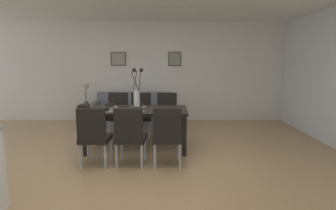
{
  "coord_description": "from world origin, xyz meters",
  "views": [
    {
      "loc": [
        0.54,
        -4.37,
        1.62
      ],
      "look_at": [
        0.51,
        0.89,
        0.78
      ],
      "focal_mm": 30.4,
      "sensor_mm": 36.0,
      "label": 1
    }
  ],
  "objects_px": {
    "sofa": "(135,114)",
    "side_table": "(88,115)",
    "dining_chair_far_right": "(142,113)",
    "dining_chair_mid_left": "(168,134)",
    "dining_chair_near_left": "(95,134)",
    "dining_table": "(138,113)",
    "dining_chair_near_right": "(118,112)",
    "table_lamp": "(87,90)",
    "bowl_near_left": "(106,109)",
    "centerpiece_vase": "(138,93)",
    "bowl_far_left": "(137,109)",
    "bowl_far_right": "(139,105)",
    "dining_chair_mid_right": "(168,113)",
    "framed_picture_center": "(176,59)",
    "bowl_near_right": "(111,105)",
    "dining_chair_far_left": "(131,134)",
    "framed_picture_left": "(120,59)"
  },
  "relations": [
    {
      "from": "bowl_far_left",
      "to": "side_table",
      "type": "relative_size",
      "value": 0.33
    },
    {
      "from": "dining_chair_near_right",
      "to": "bowl_far_right",
      "type": "height_order",
      "value": "dining_chair_near_right"
    },
    {
      "from": "framed_picture_center",
      "to": "dining_table",
      "type": "bearing_deg",
      "value": -106.55
    },
    {
      "from": "dining_chair_near_left",
      "to": "side_table",
      "type": "height_order",
      "value": "dining_chair_near_left"
    },
    {
      "from": "dining_chair_mid_left",
      "to": "bowl_near_right",
      "type": "xyz_separation_m",
      "value": [
        -1.09,
        1.09,
        0.27
      ]
    },
    {
      "from": "dining_table",
      "to": "framed_picture_center",
      "type": "xyz_separation_m",
      "value": [
        0.74,
        2.48,
        0.98
      ]
    },
    {
      "from": "dining_chair_near_left",
      "to": "centerpiece_vase",
      "type": "relative_size",
      "value": 1.25
    },
    {
      "from": "dining_chair_near_left",
      "to": "dining_chair_mid_left",
      "type": "bearing_deg",
      "value": 1.33
    },
    {
      "from": "dining_chair_near_left",
      "to": "dining_table",
      "type": "bearing_deg",
      "value": 58.21
    },
    {
      "from": "dining_chair_near_right",
      "to": "table_lamp",
      "type": "xyz_separation_m",
      "value": [
        -0.94,
        0.98,
        0.38
      ]
    },
    {
      "from": "bowl_near_right",
      "to": "framed_picture_center",
      "type": "xyz_separation_m",
      "value": [
        1.28,
        2.27,
        0.86
      ]
    },
    {
      "from": "dining_chair_near_left",
      "to": "side_table",
      "type": "bearing_deg",
      "value": 108.05
    },
    {
      "from": "sofa",
      "to": "side_table",
      "type": "bearing_deg",
      "value": -178.42
    },
    {
      "from": "dining_table",
      "to": "framed_picture_center",
      "type": "height_order",
      "value": "framed_picture_center"
    },
    {
      "from": "dining_table",
      "to": "dining_chair_mid_left",
      "type": "distance_m",
      "value": 1.04
    },
    {
      "from": "dining_chair_far_left",
      "to": "dining_chair_far_right",
      "type": "bearing_deg",
      "value": 89.96
    },
    {
      "from": "bowl_near_left",
      "to": "framed_picture_center",
      "type": "distance_m",
      "value": 3.11
    },
    {
      "from": "dining_table",
      "to": "centerpiece_vase",
      "type": "distance_m",
      "value": 0.36
    },
    {
      "from": "bowl_near_left",
      "to": "dining_chair_near_left",
      "type": "bearing_deg",
      "value": -91.41
    },
    {
      "from": "centerpiece_vase",
      "to": "dining_chair_mid_right",
      "type": "bearing_deg",
      "value": 58.53
    },
    {
      "from": "dining_table",
      "to": "dining_chair_near_right",
      "type": "xyz_separation_m",
      "value": [
        -0.52,
        0.9,
        -0.15
      ]
    },
    {
      "from": "dining_chair_far_left",
      "to": "sofa",
      "type": "distance_m",
      "value": 2.82
    },
    {
      "from": "sofa",
      "to": "side_table",
      "type": "xyz_separation_m",
      "value": [
        -1.17,
        -0.03,
        -0.02
      ]
    },
    {
      "from": "dining_chair_mid_right",
      "to": "centerpiece_vase",
      "type": "distance_m",
      "value": 1.15
    },
    {
      "from": "dining_chair_far_left",
      "to": "bowl_far_right",
      "type": "relative_size",
      "value": 5.41
    },
    {
      "from": "dining_table",
      "to": "dining_chair_mid_left",
      "type": "relative_size",
      "value": 1.96
    },
    {
      "from": "dining_chair_near_right",
      "to": "dining_chair_mid_right",
      "type": "bearing_deg",
      "value": -0.98
    },
    {
      "from": "bowl_far_left",
      "to": "framed_picture_left",
      "type": "bearing_deg",
      "value": 105.3
    },
    {
      "from": "dining_chair_far_right",
      "to": "bowl_near_left",
      "type": "relative_size",
      "value": 5.41
    },
    {
      "from": "bowl_far_right",
      "to": "table_lamp",
      "type": "relative_size",
      "value": 0.33
    },
    {
      "from": "centerpiece_vase",
      "to": "bowl_far_left",
      "type": "xyz_separation_m",
      "value": [
        -0.0,
        -0.22,
        -0.24
      ]
    },
    {
      "from": "dining_chair_mid_left",
      "to": "bowl_far_left",
      "type": "height_order",
      "value": "dining_chair_mid_left"
    },
    {
      "from": "sofa",
      "to": "dining_chair_far_right",
      "type": "bearing_deg",
      "value": -74.95
    },
    {
      "from": "bowl_far_right",
      "to": "framed_picture_center",
      "type": "relative_size",
      "value": 0.46
    },
    {
      "from": "table_lamp",
      "to": "dining_chair_far_left",
      "type": "bearing_deg",
      "value": -62.37
    },
    {
      "from": "dining_chair_near_right",
      "to": "bowl_far_left",
      "type": "xyz_separation_m",
      "value": [
        0.52,
        -1.11,
        0.27
      ]
    },
    {
      "from": "dining_chair_far_left",
      "to": "dining_chair_mid_right",
      "type": "xyz_separation_m",
      "value": [
        0.55,
        1.77,
        0.0
      ]
    },
    {
      "from": "dining_chair_near_right",
      "to": "framed_picture_center",
      "type": "relative_size",
      "value": 2.49
    },
    {
      "from": "dining_chair_near_left",
      "to": "bowl_near_left",
      "type": "xyz_separation_m",
      "value": [
        0.02,
        0.68,
        0.27
      ]
    },
    {
      "from": "table_lamp",
      "to": "framed_picture_left",
      "type": "height_order",
      "value": "framed_picture_left"
    },
    {
      "from": "dining_chair_far_right",
      "to": "sofa",
      "type": "xyz_separation_m",
      "value": [
        -0.28,
        1.03,
        -0.23
      ]
    },
    {
      "from": "dining_chair_near_right",
      "to": "dining_chair_far_right",
      "type": "relative_size",
      "value": 1.0
    },
    {
      "from": "dining_chair_far_right",
      "to": "dining_chair_mid_left",
      "type": "height_order",
      "value": "same"
    },
    {
      "from": "dining_table",
      "to": "table_lamp",
      "type": "relative_size",
      "value": 3.53
    },
    {
      "from": "table_lamp",
      "to": "bowl_far_right",
      "type": "bearing_deg",
      "value": -48.63
    },
    {
      "from": "dining_chair_near_left",
      "to": "bowl_far_right",
      "type": "xyz_separation_m",
      "value": [
        0.56,
        1.11,
        0.27
      ]
    },
    {
      "from": "sofa",
      "to": "bowl_near_left",
      "type": "bearing_deg",
      "value": -96.79
    },
    {
      "from": "dining_chair_mid_left",
      "to": "dining_chair_near_right",
      "type": "bearing_deg",
      "value": 121.29
    },
    {
      "from": "dining_chair_near_left",
      "to": "framed_picture_center",
      "type": "relative_size",
      "value": 2.49
    },
    {
      "from": "dining_chair_near_left",
      "to": "bowl_far_right",
      "type": "height_order",
      "value": "dining_chair_near_left"
    }
  ]
}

